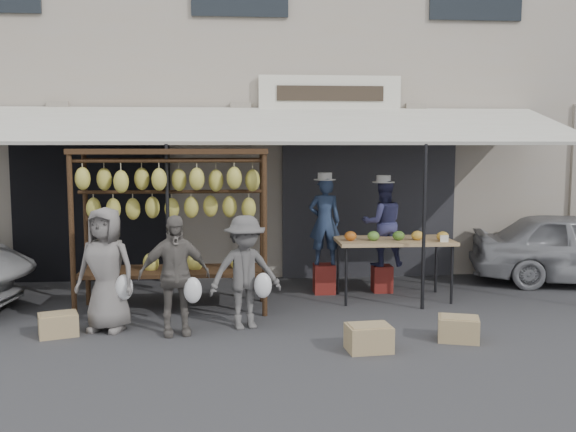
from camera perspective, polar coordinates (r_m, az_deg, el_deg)
name	(u,v)px	position (r m, az deg, el deg)	size (l,w,h in m)	color
ground_plane	(244,337)	(7.79, -3.89, -10.72)	(90.00, 90.00, 0.00)	#2D2D30
shophouse	(240,81)	(14.02, -4.33, 11.85)	(24.00, 6.15, 7.30)	#A0978B
awning	(242,126)	(9.74, -4.12, 8.00)	(10.00, 2.35, 2.92)	silver
banana_rack	(171,198)	(8.84, -10.34, 1.62)	(2.60, 0.90, 2.24)	black
produce_table	(394,242)	(9.60, 9.41, -2.26)	(1.70, 0.90, 1.04)	tan
vendor_left	(325,221)	(9.84, 3.27, -0.47)	(0.49, 0.32, 1.34)	navy
vendor_right	(383,223)	(10.04, 8.43, -0.63)	(0.65, 0.50, 1.33)	navy
customer_left	(106,269)	(8.19, -15.88, -4.59)	(0.75, 0.49, 1.53)	slate
customer_mid	(174,275)	(7.85, -10.07, -5.20)	(0.85, 0.35, 1.45)	#645E58
customer_right	(245,272)	(8.01, -3.84, -5.01)	(0.92, 0.53, 1.42)	#514F4E
stool_left	(324,279)	(9.99, 3.24, -5.59)	(0.32, 0.32, 0.45)	maroon
stool_right	(382,279)	(10.18, 8.35, -5.53)	(0.30, 0.30, 0.42)	maroon
crate_near_a	(369,338)	(7.31, 7.18, -10.71)	(0.48, 0.37, 0.29)	tan
crate_near_b	(458,329)	(7.88, 14.91, -9.68)	(0.46, 0.35, 0.28)	tan
crate_far	(58,325)	(8.28, -19.74, -9.09)	(0.44, 0.34, 0.27)	tan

